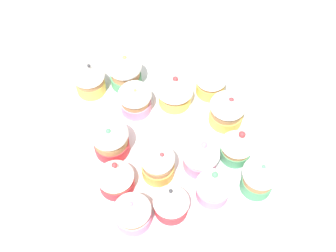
{
  "coord_description": "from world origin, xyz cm",
  "views": [
    {
      "loc": [
        -11.69,
        -37.97,
        64.32
      ],
      "look_at": [
        0.0,
        0.0,
        4.2
      ],
      "focal_mm": 43.71,
      "sensor_mm": 36.0,
      "label": 1
    }
  ],
  "objects_px": {
    "cupcake_4": "(115,177)",
    "cupcake_14": "(125,70)",
    "cupcake_5": "(158,163)",
    "cupcake_6": "(201,154)",
    "baking_tray": "(168,137)",
    "cupcake_7": "(237,145)",
    "cupcake_3": "(259,177)",
    "cupcake_10": "(135,99)",
    "cupcake_12": "(211,79)",
    "cupcake_9": "(227,111)",
    "cupcake_11": "(175,91)",
    "cupcake_2": "(214,185)",
    "cupcake_13": "(89,77)",
    "cupcake_8": "(111,141)",
    "cupcake_0": "(132,211)",
    "cupcake_1": "(171,202)"
  },
  "relations": [
    {
      "from": "cupcake_11",
      "to": "cupcake_14",
      "type": "xyz_separation_m",
      "value": [
        -0.08,
        0.07,
        0.0
      ]
    },
    {
      "from": "baking_tray",
      "to": "cupcake_9",
      "type": "relative_size",
      "value": 5.87
    },
    {
      "from": "cupcake_6",
      "to": "cupcake_13",
      "type": "distance_m",
      "value": 0.26
    },
    {
      "from": "cupcake_3",
      "to": "cupcake_12",
      "type": "distance_m",
      "value": 0.21
    },
    {
      "from": "cupcake_9",
      "to": "cupcake_13",
      "type": "height_order",
      "value": "cupcake_13"
    },
    {
      "from": "cupcake_10",
      "to": "cupcake_13",
      "type": "bearing_deg",
      "value": 135.66
    },
    {
      "from": "cupcake_4",
      "to": "cupcake_9",
      "type": "height_order",
      "value": "cupcake_4"
    },
    {
      "from": "cupcake_3",
      "to": "cupcake_4",
      "type": "xyz_separation_m",
      "value": [
        -0.22,
        0.07,
        -0.01
      ]
    },
    {
      "from": "cupcake_11",
      "to": "cupcake_10",
      "type": "bearing_deg",
      "value": 175.84
    },
    {
      "from": "cupcake_3",
      "to": "cupcake_10",
      "type": "bearing_deg",
      "value": 124.82
    },
    {
      "from": "cupcake_5",
      "to": "cupcake_14",
      "type": "height_order",
      "value": "cupcake_14"
    },
    {
      "from": "baking_tray",
      "to": "cupcake_2",
      "type": "height_order",
      "value": "cupcake_2"
    },
    {
      "from": "cupcake_7",
      "to": "cupcake_8",
      "type": "relative_size",
      "value": 1.0
    },
    {
      "from": "cupcake_9",
      "to": "cupcake_12",
      "type": "xyz_separation_m",
      "value": [
        -0.0,
        0.07,
        0.01
      ]
    },
    {
      "from": "cupcake_3",
      "to": "baking_tray",
      "type": "bearing_deg",
      "value": 127.77
    },
    {
      "from": "cupcake_9",
      "to": "cupcake_14",
      "type": "height_order",
      "value": "cupcake_14"
    },
    {
      "from": "cupcake_5",
      "to": "cupcake_9",
      "type": "xyz_separation_m",
      "value": [
        0.15,
        0.07,
        -0.0
      ]
    },
    {
      "from": "cupcake_7",
      "to": "cupcake_10",
      "type": "relative_size",
      "value": 1.21
    },
    {
      "from": "cupcake_14",
      "to": "cupcake_12",
      "type": "bearing_deg",
      "value": -24.82
    },
    {
      "from": "cupcake_8",
      "to": "cupcake_11",
      "type": "bearing_deg",
      "value": 28.02
    },
    {
      "from": "cupcake_9",
      "to": "baking_tray",
      "type": "bearing_deg",
      "value": 179.2
    },
    {
      "from": "cupcake_1",
      "to": "cupcake_8",
      "type": "height_order",
      "value": "cupcake_8"
    },
    {
      "from": "cupcake_5",
      "to": "cupcake_6",
      "type": "xyz_separation_m",
      "value": [
        0.07,
        -0.01,
        0.0
      ]
    },
    {
      "from": "cupcake_2",
      "to": "cupcake_14",
      "type": "xyz_separation_m",
      "value": [
        -0.08,
        0.28,
        0.0
      ]
    },
    {
      "from": "cupcake_5",
      "to": "cupcake_14",
      "type": "bearing_deg",
      "value": 91.07
    },
    {
      "from": "cupcake_5",
      "to": "cupcake_10",
      "type": "relative_size",
      "value": 1.18
    },
    {
      "from": "cupcake_5",
      "to": "cupcake_2",
      "type": "bearing_deg",
      "value": -41.28
    },
    {
      "from": "cupcake_11",
      "to": "cupcake_4",
      "type": "bearing_deg",
      "value": -136.27
    },
    {
      "from": "cupcake_0",
      "to": "cupcake_2",
      "type": "height_order",
      "value": "cupcake_2"
    },
    {
      "from": "cupcake_2",
      "to": "cupcake_6",
      "type": "distance_m",
      "value": 0.06
    },
    {
      "from": "baking_tray",
      "to": "cupcake_11",
      "type": "distance_m",
      "value": 0.09
    },
    {
      "from": "cupcake_4",
      "to": "cupcake_14",
      "type": "distance_m",
      "value": 0.22
    },
    {
      "from": "cupcake_11",
      "to": "cupcake_9",
      "type": "bearing_deg",
      "value": -42.52
    },
    {
      "from": "cupcake_1",
      "to": "cupcake_4",
      "type": "relative_size",
      "value": 0.95
    },
    {
      "from": "cupcake_10",
      "to": "cupcake_6",
      "type": "bearing_deg",
      "value": -63.38
    },
    {
      "from": "cupcake_1",
      "to": "cupcake_5",
      "type": "distance_m",
      "value": 0.07
    },
    {
      "from": "baking_tray",
      "to": "cupcake_14",
      "type": "relative_size",
      "value": 5.11
    },
    {
      "from": "cupcake_8",
      "to": "cupcake_11",
      "type": "distance_m",
      "value": 0.16
    },
    {
      "from": "cupcake_6",
      "to": "cupcake_12",
      "type": "relative_size",
      "value": 1.0
    },
    {
      "from": "baking_tray",
      "to": "cupcake_7",
      "type": "height_order",
      "value": "cupcake_7"
    },
    {
      "from": "baking_tray",
      "to": "cupcake_13",
      "type": "height_order",
      "value": "cupcake_13"
    },
    {
      "from": "cupcake_3",
      "to": "cupcake_4",
      "type": "distance_m",
      "value": 0.23
    },
    {
      "from": "baking_tray",
      "to": "cupcake_12",
      "type": "height_order",
      "value": "cupcake_12"
    },
    {
      "from": "cupcake_0",
      "to": "cupcake_5",
      "type": "height_order",
      "value": "cupcake_5"
    },
    {
      "from": "cupcake_7",
      "to": "cupcake_11",
      "type": "xyz_separation_m",
      "value": [
        -0.06,
        0.14,
        -0.0
      ]
    },
    {
      "from": "cupcake_4",
      "to": "cupcake_5",
      "type": "distance_m",
      "value": 0.07
    },
    {
      "from": "cupcake_10",
      "to": "cupcake_5",
      "type": "bearing_deg",
      "value": -89.33
    },
    {
      "from": "cupcake_9",
      "to": "cupcake_12",
      "type": "bearing_deg",
      "value": 92.94
    },
    {
      "from": "cupcake_0",
      "to": "cupcake_10",
      "type": "xyz_separation_m",
      "value": [
        0.06,
        0.21,
        -0.0
      ]
    },
    {
      "from": "cupcake_10",
      "to": "cupcake_12",
      "type": "relative_size",
      "value": 0.83
    }
  ]
}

